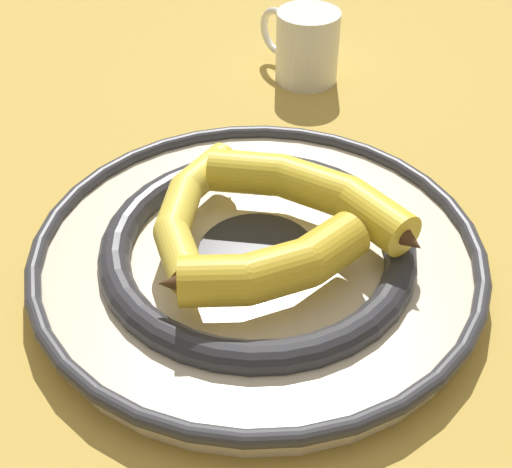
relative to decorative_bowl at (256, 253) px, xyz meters
The scene contains 6 objects.
ground_plane 0.04m from the decorative_bowl, 87.51° to the right, with size 2.80×2.80×0.00m, color gold.
decorative_bowl is the anchor object (origin of this frame).
banana_a 0.07m from the decorative_bowl, 161.16° to the right, with size 0.11×0.17×0.03m.
banana_b 0.07m from the decorative_bowl, 43.66° to the right, with size 0.12×0.16×0.04m.
banana_c 0.07m from the decorative_bowl, 70.67° to the left, with size 0.22×0.07×0.04m.
coffee_mug 0.36m from the decorative_bowl, 116.67° to the left, with size 0.12×0.08×0.09m.
Camera 1 is at (0.27, -0.33, 0.43)m, focal length 50.00 mm.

